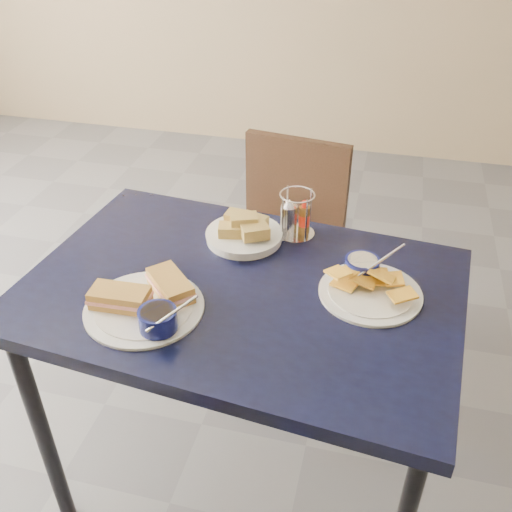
% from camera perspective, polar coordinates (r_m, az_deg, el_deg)
% --- Properties ---
extents(ground, '(6.00, 6.00, 0.00)m').
position_cam_1_polar(ground, '(2.12, -5.46, -16.41)').
color(ground, '#58585D').
rests_on(ground, ground).
extents(dining_table, '(1.17, 0.84, 0.75)m').
position_cam_1_polar(dining_table, '(1.51, -1.48, -5.19)').
color(dining_table, black).
rests_on(dining_table, ground).
extents(chair_far, '(0.45, 0.43, 0.84)m').
position_cam_1_polar(chair_far, '(2.17, 2.77, 2.07)').
color(chair_far, black).
rests_on(chair_far, ground).
extents(sandwich_plate, '(0.31, 0.29, 0.12)m').
position_cam_1_polar(sandwich_plate, '(1.40, -10.81, -4.57)').
color(sandwich_plate, white).
rests_on(sandwich_plate, dining_table).
extents(plantain_plate, '(0.26, 0.26, 0.12)m').
position_cam_1_polar(plantain_plate, '(1.47, 11.06, -2.56)').
color(plantain_plate, white).
rests_on(plantain_plate, dining_table).
extents(bread_basket, '(0.22, 0.22, 0.08)m').
position_cam_1_polar(bread_basket, '(1.63, -1.17, 2.45)').
color(bread_basket, white).
rests_on(bread_basket, dining_table).
extents(condiment_caddy, '(0.11, 0.11, 0.14)m').
position_cam_1_polar(condiment_caddy, '(1.64, 3.90, 3.89)').
color(condiment_caddy, silver).
rests_on(condiment_caddy, dining_table).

